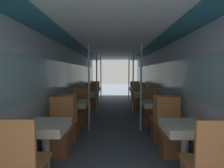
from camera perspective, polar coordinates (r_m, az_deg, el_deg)
wall_left at (r=5.43m, az=-13.52°, el=0.31°), size 0.05×10.26×2.12m
wall_right at (r=5.43m, az=15.32°, el=0.27°), size 0.05×10.26×2.12m
ceiling_panel at (r=5.30m, az=0.91°, el=11.82°), size 2.71×10.26×0.07m
dining_table_left_0 at (r=2.69m, az=-21.01°, el=-13.98°), size 0.60×0.60×0.73m
chair_left_far_0 at (r=3.32m, az=-16.91°, el=-16.17°), size 0.43×0.43×0.99m
dining_table_left_1 at (r=4.37m, az=-12.07°, el=-6.93°), size 0.60×0.60×0.73m
chair_left_near_1 at (r=3.89m, az=-14.01°, el=-13.10°), size 0.43×0.43×0.99m
chair_left_far_1 at (r=5.00m, az=-10.47°, el=-9.22°), size 0.43×0.43×0.99m
support_pole_left_1 at (r=4.25m, az=-7.61°, el=-1.18°), size 0.04×0.04×2.12m
dining_table_left_2 at (r=6.12m, az=-8.25°, el=-3.78°), size 0.60×0.60×0.73m
chair_left_near_2 at (r=5.60m, az=-9.20°, el=-7.78°), size 0.43×0.43×0.99m
chair_left_far_2 at (r=6.75m, az=-7.42°, el=-5.77°), size 0.43×0.43×0.99m
support_pole_left_2 at (r=6.03m, az=-5.06°, el=0.34°), size 0.04×0.04×2.12m
dining_table_left_3 at (r=7.90m, az=-6.16°, el=-2.04°), size 0.60×0.60×0.73m
chair_left_near_3 at (r=7.36m, az=-6.71°, el=-4.95°), size 0.43×0.43×0.99m
chair_left_far_3 at (r=8.52m, az=-5.65°, el=-3.73°), size 0.43×0.43×0.99m
support_pole_left_3 at (r=7.83m, az=-3.68°, el=1.16°), size 0.04×0.04×2.12m
dining_table_right_0 at (r=2.69m, az=22.69°, el=-14.04°), size 0.60×0.60×0.73m
chair_right_far_0 at (r=3.32m, az=18.61°, el=-16.22°), size 0.43×0.43×0.99m
dining_table_right_1 at (r=4.37m, az=13.82°, el=-6.96°), size 0.60×0.60×0.73m
chair_right_near_1 at (r=3.89m, az=15.73°, el=-13.14°), size 0.43×0.43×0.99m
chair_right_far_1 at (r=5.00m, az=12.24°, el=-9.25°), size 0.43×0.43×0.99m
support_pole_right_1 at (r=4.24m, az=9.38°, el=-1.19°), size 0.04×0.04×2.12m
dining_table_right_2 at (r=6.12m, az=10.05°, el=-3.80°), size 0.60×0.60×0.73m
chair_right_near_2 at (r=5.60m, az=10.97°, el=-7.80°), size 0.43×0.43×0.99m
chair_right_far_2 at (r=6.75m, az=9.22°, el=-5.79°), size 0.43×0.43×0.99m
support_pole_right_2 at (r=6.03m, az=6.86°, el=0.33°), size 0.04×0.04×2.12m
dining_table_right_3 at (r=7.90m, az=7.98°, el=-2.05°), size 0.60×0.60×0.73m
chair_right_near_3 at (r=7.36m, az=8.52°, el=-4.97°), size 0.43×0.43×0.99m
chair_right_far_3 at (r=8.52m, az=7.47°, el=-3.75°), size 0.43×0.43×0.99m
support_pole_right_3 at (r=7.83m, az=5.50°, el=1.15°), size 0.04×0.04×2.12m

